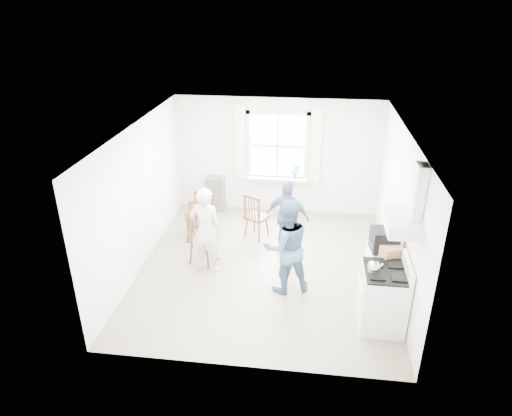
# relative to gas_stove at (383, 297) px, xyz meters

# --- Properties ---
(room_shell) EXTENTS (4.62, 5.12, 2.64)m
(room_shell) POSITION_rel_gas_stove_xyz_m (-1.91, 1.35, 0.82)
(room_shell) COLOR gray
(room_shell) RESTS_ON ground
(window_assembly) EXTENTS (1.88, 0.24, 1.70)m
(window_assembly) POSITION_rel_gas_stove_xyz_m (-1.91, 3.80, 0.98)
(window_assembly) COLOR white
(window_assembly) RESTS_ON room_shell
(range_hood) EXTENTS (0.45, 0.76, 0.94)m
(range_hood) POSITION_rel_gas_stove_xyz_m (0.16, -0.00, 1.42)
(range_hood) COLOR silver
(range_hood) RESTS_ON room_shell
(shelf_unit) EXTENTS (0.40, 0.30, 0.80)m
(shelf_unit) POSITION_rel_gas_stove_xyz_m (-3.31, 3.68, -0.08)
(shelf_unit) COLOR slate
(shelf_unit) RESTS_ON ground
(gas_stove) EXTENTS (0.68, 0.76, 1.12)m
(gas_stove) POSITION_rel_gas_stove_xyz_m (0.00, 0.00, 0.00)
(gas_stove) COLOR white
(gas_stove) RESTS_ON ground
(kettle) EXTENTS (0.19, 0.19, 0.26)m
(kettle) POSITION_rel_gas_stove_xyz_m (-0.20, -0.07, 0.56)
(kettle) COLOR silver
(kettle) RESTS_ON gas_stove
(low_cabinet) EXTENTS (0.50, 0.55, 0.90)m
(low_cabinet) POSITION_rel_gas_stove_xyz_m (0.07, 0.70, -0.03)
(low_cabinet) COLOR silver
(low_cabinet) RESTS_ON ground
(stereo_stack) EXTENTS (0.45, 0.41, 0.36)m
(stereo_stack) POSITION_rel_gas_stove_xyz_m (0.04, 0.68, 0.60)
(stereo_stack) COLOR black
(stereo_stack) RESTS_ON low_cabinet
(cardboard_box) EXTENTS (0.37, 0.33, 0.20)m
(cardboard_box) POSITION_rel_gas_stove_xyz_m (0.12, 0.45, 0.51)
(cardboard_box) COLOR #AA7A52
(cardboard_box) RESTS_ON low_cabinet
(windsor_chair_a) EXTENTS (0.56, 0.55, 1.02)m
(windsor_chair_a) POSITION_rel_gas_stove_xyz_m (-3.29, 2.49, 0.14)
(windsor_chair_a) COLOR #492817
(windsor_chair_a) RESTS_ON ground
(windsor_chair_b) EXTENTS (0.57, 0.57, 1.09)m
(windsor_chair_b) POSITION_rel_gas_stove_xyz_m (-3.10, 1.28, 0.18)
(windsor_chair_b) COLOR #492817
(windsor_chair_b) RESTS_ON ground
(windsor_chair_c) EXTENTS (0.57, 0.57, 1.01)m
(windsor_chair_c) POSITION_rel_gas_stove_xyz_m (-3.30, 2.04, 0.13)
(windsor_chair_c) COLOR #492817
(windsor_chair_c) RESTS_ON ground
(person_left) EXTENTS (0.66, 0.66, 1.61)m
(person_left) POSITION_rel_gas_stove_xyz_m (-2.94, 1.15, 0.32)
(person_left) COLOR silver
(person_left) RESTS_ON ground
(person_mid) EXTENTS (1.04, 1.04, 1.65)m
(person_mid) POSITION_rel_gas_stove_xyz_m (-1.50, 0.72, 0.34)
(person_mid) COLOR #486486
(person_mid) RESTS_ON ground
(person_right) EXTENTS (1.02, 1.02, 1.45)m
(person_right) POSITION_rel_gas_stove_xyz_m (-1.56, 2.03, 0.24)
(person_right) COLOR navy
(person_right) RESTS_ON ground
(potted_plant) EXTENTS (0.19, 0.19, 0.33)m
(potted_plant) POSITION_rel_gas_stove_xyz_m (-1.49, 3.71, 0.53)
(potted_plant) COLOR #2E6833
(potted_plant) RESTS_ON window_assembly
(windsor_chair_d) EXTENTS (0.55, 0.55, 0.98)m
(windsor_chair_d) POSITION_rel_gas_stove_xyz_m (-2.26, 2.42, 0.12)
(windsor_chair_d) COLOR #492817
(windsor_chair_d) RESTS_ON ground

